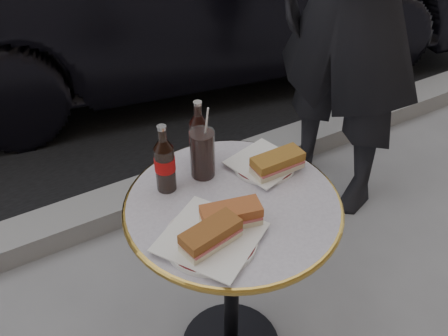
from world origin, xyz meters
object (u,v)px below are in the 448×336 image
bistro_table (232,285)px  cola_glass (202,154)px  plate_left (211,239)px  cola_bottle_left (164,158)px  cola_bottle_right (199,132)px  plate_right (264,165)px

bistro_table → cola_glass: 0.47m
plate_left → cola_glass: cola_glass is taller
cola_bottle_left → cola_bottle_right: size_ratio=1.02×
plate_left → cola_bottle_left: size_ratio=1.14×
plate_left → plate_right: 0.35m
bistro_table → cola_bottle_left: 0.51m
plate_left → cola_glass: 0.29m
cola_bottle_left → cola_bottle_right: (0.14, 0.07, -0.00)m
bistro_table → cola_glass: bearing=95.1°
cola_glass → cola_bottle_right: bearing=70.6°
bistro_table → cola_bottle_left: (-0.13, 0.15, 0.47)m
cola_bottle_right → cola_glass: cola_bottle_right is taller
plate_right → cola_bottle_left: cola_bottle_left is taller
plate_right → cola_bottle_right: cola_bottle_right is taller
bistro_table → cola_glass: (-0.01, 0.15, 0.44)m
bistro_table → plate_right: plate_right is taller
plate_left → plate_right: plate_left is taller
cola_bottle_right → plate_left: bearing=-113.1°
bistro_table → plate_left: plate_left is taller
plate_right → plate_left: bearing=-146.4°
plate_right → cola_bottle_left: bearing=169.9°
cola_bottle_right → cola_glass: 0.08m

